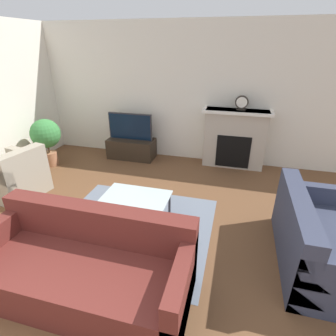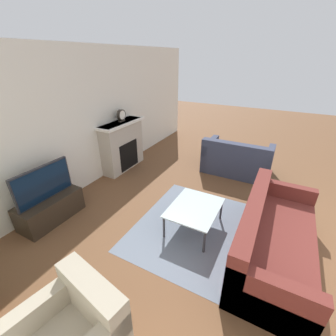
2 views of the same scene
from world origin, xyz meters
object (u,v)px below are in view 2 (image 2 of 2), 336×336
tv (43,183)px  coffee_table (195,209)px  couch_sectional (272,240)px  couch_loveseat (237,161)px  mantel_clock (121,115)px

tv → coffee_table: 2.40m
couch_sectional → couch_loveseat: 2.53m
tv → couch_sectional: (0.88, -3.33, -0.41)m
couch_sectional → coffee_table: (0.05, 1.13, 0.07)m
couch_sectional → tv: bearing=104.8°
coffee_table → mantel_clock: mantel_clock is taller
tv → couch_loveseat: tv is taller
coffee_table → tv: bearing=113.0°
coffee_table → couch_loveseat: bearing=-3.6°
tv → couch_sectional: 3.46m
mantel_clock → couch_sectional: bearing=-110.9°
tv → coffee_table: bearing=-67.0°
couch_loveseat → coffee_table: (-2.28, 0.14, 0.07)m
couch_sectional → couch_loveseat: (2.33, 0.99, -0.00)m
tv → coffee_table: (0.93, -2.19, -0.34)m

